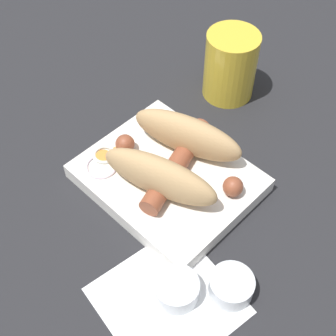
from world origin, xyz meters
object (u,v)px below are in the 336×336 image
object	(u,v)px
condiment_cup_far	(231,287)
drink_glass	(230,65)
food_tray	(168,178)
condiment_cup_near	(177,290)
sausage	(177,164)
bread_roll	(174,155)

from	to	relation	value
condiment_cup_far	drink_glass	xyz separation A→B (m)	(-0.22, 0.26, 0.04)
food_tray	condiment_cup_near	world-z (taller)	condiment_cup_near
sausage	condiment_cup_far	world-z (taller)	sausage
food_tray	condiment_cup_near	distance (m)	0.16
condiment_cup_far	drink_glass	distance (m)	0.34
food_tray	bread_roll	size ratio (longest dim) A/B	1.19
bread_roll	condiment_cup_near	size ratio (longest dim) A/B	3.57
bread_roll	sausage	world-z (taller)	bread_roll
bread_roll	drink_glass	size ratio (longest dim) A/B	1.72
condiment_cup_far	drink_glass	size ratio (longest dim) A/B	0.48
bread_roll	condiment_cup_far	xyz separation A→B (m)	(0.16, -0.07, -0.04)
condiment_cup_near	drink_glass	distance (m)	0.35
condiment_cup_far	bread_roll	bearing A→B (deg)	155.79
drink_glass	sausage	bearing A→B (deg)	-70.38
sausage	condiment_cup_near	distance (m)	0.16
condiment_cup_near	food_tray	bearing A→B (deg)	137.84
bread_roll	condiment_cup_near	distance (m)	0.17
bread_roll	condiment_cup_near	world-z (taller)	bread_roll
condiment_cup_near	condiment_cup_far	bearing A→B (deg)	47.84
food_tray	drink_glass	xyz separation A→B (m)	(-0.06, 0.20, 0.04)
condiment_cup_near	drink_glass	size ratio (longest dim) A/B	0.48
condiment_cup_far	food_tray	bearing A→B (deg)	158.87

